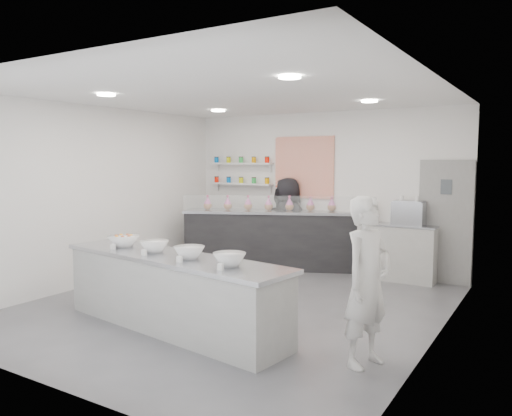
{
  "coord_description": "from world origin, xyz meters",
  "views": [
    {
      "loc": [
        3.91,
        -5.81,
        2.11
      ],
      "look_at": [
        0.13,
        0.4,
        1.4
      ],
      "focal_mm": 35.0,
      "sensor_mm": 36.0,
      "label": 1
    }
  ],
  "objects_px": {
    "espresso_ledge": "(397,252)",
    "woman_prep": "(367,282)",
    "prep_counter": "(172,292)",
    "staff_right": "(288,222)",
    "back_bar": "(279,240)",
    "espresso_machine": "(409,213)",
    "staff_left": "(281,227)"
  },
  "relations": [
    {
      "from": "espresso_ledge",
      "to": "woman_prep",
      "type": "xyz_separation_m",
      "value": [
        0.74,
        -3.76,
        0.38
      ]
    },
    {
      "from": "prep_counter",
      "to": "staff_right",
      "type": "distance_m",
      "value": 4.03
    },
    {
      "from": "back_bar",
      "to": "prep_counter",
      "type": "bearing_deg",
      "value": -105.77
    },
    {
      "from": "espresso_machine",
      "to": "staff_left",
      "type": "xyz_separation_m",
      "value": [
        -2.5,
        0.02,
        -0.41
      ]
    },
    {
      "from": "espresso_ledge",
      "to": "woman_prep",
      "type": "height_order",
      "value": "woman_prep"
    },
    {
      "from": "back_bar",
      "to": "espresso_machine",
      "type": "xyz_separation_m",
      "value": [
        2.4,
        0.23,
        0.62
      ]
    },
    {
      "from": "back_bar",
      "to": "espresso_ledge",
      "type": "xyz_separation_m",
      "value": [
        2.22,
        0.23,
        -0.07
      ]
    },
    {
      "from": "woman_prep",
      "to": "staff_left",
      "type": "relative_size",
      "value": 1.12
    },
    {
      "from": "back_bar",
      "to": "woman_prep",
      "type": "relative_size",
      "value": 2.09
    },
    {
      "from": "espresso_ledge",
      "to": "staff_right",
      "type": "bearing_deg",
      "value": 179.54
    },
    {
      "from": "staff_left",
      "to": "prep_counter",
      "type": "bearing_deg",
      "value": 100.67
    },
    {
      "from": "woman_prep",
      "to": "staff_right",
      "type": "relative_size",
      "value": 0.99
    },
    {
      "from": "espresso_machine",
      "to": "prep_counter",
      "type": "bearing_deg",
      "value": -115.34
    },
    {
      "from": "staff_left",
      "to": "staff_right",
      "type": "xyz_separation_m",
      "value": [
        0.16,
        0.0,
        0.1
      ]
    },
    {
      "from": "back_bar",
      "to": "woman_prep",
      "type": "xyz_separation_m",
      "value": [
        2.96,
        -3.53,
        0.31
      ]
    },
    {
      "from": "back_bar",
      "to": "staff_right",
      "type": "xyz_separation_m",
      "value": [
        0.06,
        0.25,
        0.31
      ]
    },
    {
      "from": "espresso_machine",
      "to": "staff_left",
      "type": "bearing_deg",
      "value": 179.61
    },
    {
      "from": "woman_prep",
      "to": "espresso_ledge",
      "type": "bearing_deg",
      "value": 28.47
    },
    {
      "from": "woman_prep",
      "to": "staff_right",
      "type": "height_order",
      "value": "staff_right"
    },
    {
      "from": "staff_left",
      "to": "back_bar",
      "type": "bearing_deg",
      "value": 112.98
    },
    {
      "from": "espresso_ledge",
      "to": "espresso_machine",
      "type": "bearing_deg",
      "value": 0.0
    },
    {
      "from": "back_bar",
      "to": "staff_right",
      "type": "height_order",
      "value": "staff_right"
    },
    {
      "from": "prep_counter",
      "to": "woman_prep",
      "type": "distance_m",
      "value": 2.47
    },
    {
      "from": "prep_counter",
      "to": "woman_prep",
      "type": "relative_size",
      "value": 1.95
    },
    {
      "from": "back_bar",
      "to": "staff_right",
      "type": "relative_size",
      "value": 2.07
    },
    {
      "from": "back_bar",
      "to": "woman_prep",
      "type": "height_order",
      "value": "woman_prep"
    },
    {
      "from": "back_bar",
      "to": "espresso_ledge",
      "type": "relative_size",
      "value": 2.74
    },
    {
      "from": "prep_counter",
      "to": "staff_left",
      "type": "height_order",
      "value": "staff_left"
    },
    {
      "from": "espresso_ledge",
      "to": "espresso_machine",
      "type": "distance_m",
      "value": 0.72
    },
    {
      "from": "woman_prep",
      "to": "back_bar",
      "type": "bearing_deg",
      "value": 57.29
    },
    {
      "from": "prep_counter",
      "to": "staff_right",
      "type": "height_order",
      "value": "staff_right"
    },
    {
      "from": "staff_right",
      "to": "espresso_machine",
      "type": "bearing_deg",
      "value": -160.24
    }
  ]
}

